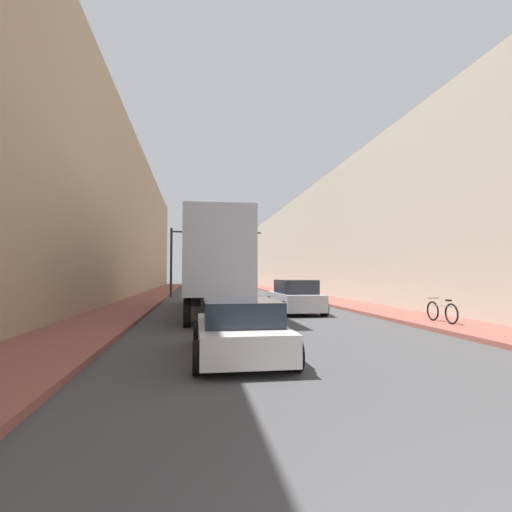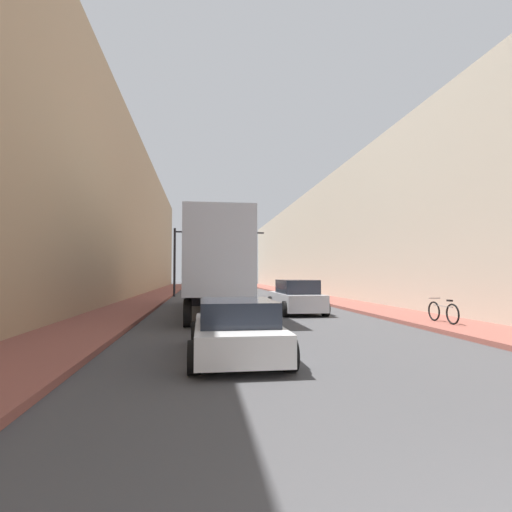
{
  "view_description": "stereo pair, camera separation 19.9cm",
  "coord_description": "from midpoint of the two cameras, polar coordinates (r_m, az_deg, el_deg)",
  "views": [
    {
      "loc": [
        -2.74,
        -1.14,
        1.88
      ],
      "look_at": [
        -0.58,
        13.09,
        2.53
      ],
      "focal_mm": 28.0,
      "sensor_mm": 36.0,
      "label": 1
    },
    {
      "loc": [
        -2.55,
        -1.17,
        1.88
      ],
      "look_at": [
        -0.58,
        13.09,
        2.53
      ],
      "focal_mm": 28.0,
      "sensor_mm": 36.0,
      "label": 2
    }
  ],
  "objects": [
    {
      "name": "sedan_car",
      "position": [
        9.22,
        -3.06,
        -10.39
      ],
      "size": [
        2.07,
        4.33,
        1.3
      ],
      "color": "silver",
      "rests_on": "ground"
    },
    {
      "name": "sidewalk_right",
      "position": [
        32.46,
        7.37,
        -5.77
      ],
      "size": [
        2.75,
        80.0,
        0.15
      ],
      "color": "brown",
      "rests_on": "ground"
    },
    {
      "name": "sidewalk_left",
      "position": [
        31.42,
        -15.37,
        -5.8
      ],
      "size": [
        2.75,
        80.0,
        0.15
      ],
      "color": "brown",
      "rests_on": "ground"
    },
    {
      "name": "building_left",
      "position": [
        32.53,
        -22.95,
        6.1
      ],
      "size": [
        6.0,
        80.0,
        13.37
      ],
      "color": "tan",
      "rests_on": "ground"
    },
    {
      "name": "traffic_signal_gantry",
      "position": [
        34.23,
        -8.45,
        1.3
      ],
      "size": [
        7.72,
        0.35,
        5.76
      ],
      "color": "black",
      "rests_on": "ground"
    },
    {
      "name": "parked_bicycle",
      "position": [
        15.83,
        24.68,
        -7.24
      ],
      "size": [
        0.44,
        1.82,
        0.86
      ],
      "color": "black",
      "rests_on": "sidewalk_right"
    },
    {
      "name": "semi_truck",
      "position": [
        19.76,
        -6.56,
        -1.19
      ],
      "size": [
        2.5,
        13.48,
        4.28
      ],
      "color": "#B2B7C1",
      "rests_on": "ground"
    },
    {
      "name": "suv_car",
      "position": [
        19.61,
        5.23,
        -5.86
      ],
      "size": [
        2.05,
        4.94,
        1.6
      ],
      "color": "#B7B7BC",
      "rests_on": "ground"
    },
    {
      "name": "building_right",
      "position": [
        34.02,
        14.43,
        2.66
      ],
      "size": [
        6.0,
        80.0,
        9.9
      ],
      "color": "#BCB29E",
      "rests_on": "ground"
    }
  ]
}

